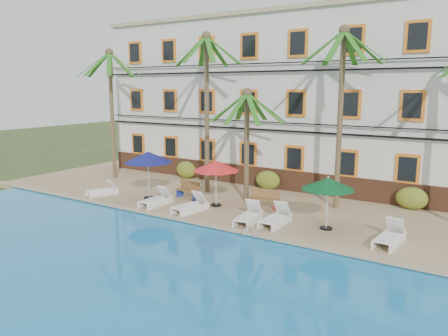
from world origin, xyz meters
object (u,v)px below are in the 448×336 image
Objects in this scene: palm_d at (341,95)px; lounger_b at (156,199)px; umbrella_green at (328,184)px; palm_b at (207,93)px; lounger_f at (390,236)px; palm_a at (111,97)px; bench_left at (189,190)px; palm_c at (247,128)px; umbrella_red at (216,166)px; bench_right at (264,198)px; lounger_a at (103,190)px; pool_ladder at (252,236)px; lounger_d at (249,216)px; umbrella_blue at (148,157)px; lounger_e at (276,218)px; lounger_c at (190,206)px.

lounger_b is (-7.82, -4.39, -5.22)m from palm_d.
palm_b is at bearing 160.88° from umbrella_green.
palm_a is at bearing 170.09° from lounger_f.
umbrella_green is at bearing 170.37° from lounger_f.
lounger_f reaches higher than bench_left.
palm_c is 2.46× the size of umbrella_red.
palm_a reaches higher than bench_right.
umbrella_red is 1.17× the size of lounger_f.
lounger_a is at bearing -164.08° from bench_right.
palm_c reaches higher than pool_ladder.
palm_d reaches higher than bench_left.
lounger_d reaches higher than lounger_a.
pool_ladder is at bearing -132.17° from umbrella_green.
palm_a is 15.13m from pool_ladder.
palm_b reaches higher than lounger_f.
umbrella_blue reaches higher than pool_ladder.
palm_d is at bearing 72.28° from lounger_e.
umbrella_blue is 6.47m from bench_right.
lounger_c is at bearing -66.24° from palm_b.
umbrella_red is 3.20× the size of pool_ladder.
lounger_c is 1.31× the size of bench_right.
bench_left is at bearing 164.30° from lounger_e.
palm_b is 4.34× the size of lounger_c.
umbrella_blue is 12.53m from lounger_f.
palm_a is 1.41× the size of palm_c.
bench_left reaches higher than pool_ladder.
umbrella_green reaches higher than lounger_d.
lounger_c is at bearing -179.84° from lounger_d.
palm_b is 6.79m from bench_right.
pool_ladder is (-0.17, -1.76, -0.31)m from lounger_e.
umbrella_blue is 2.76m from bench_left.
umbrella_blue is 2.41m from lounger_b.
bench_left is (-5.97, 1.68, 0.16)m from lounger_e.
umbrella_red reaches higher than lounger_d.
umbrella_red is 1.25× the size of lounger_b.
palm_a is 10.27m from umbrella_red.
palm_a reaches higher than bench_left.
palm_d reaches higher than umbrella_red.
umbrella_blue is (-4.59, -2.40, -1.60)m from palm_c.
lounger_f is (12.38, -0.25, -1.93)m from umbrella_blue.
lounger_b is at bearing -173.40° from umbrella_green.
palm_a reaches higher than lounger_c.
palm_c is at bearing -164.79° from palm_d.
palm_b is 7.88m from lounger_a.
umbrella_blue is 1.46× the size of lounger_a.
palm_a is 0.94× the size of palm_b.
lounger_e is (1.16, 0.34, 0.00)m from lounger_d.
palm_c is 8.75m from lounger_a.
lounger_b is at bearing 167.25° from pool_ladder.
lounger_f is (11.19, 0.54, 0.01)m from lounger_b.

